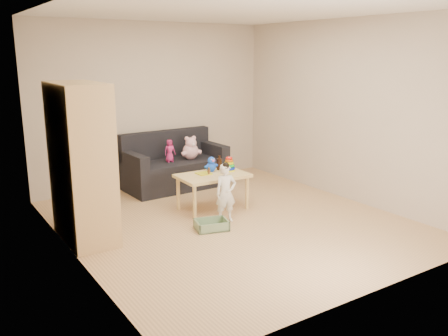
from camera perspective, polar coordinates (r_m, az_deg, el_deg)
room at (r=5.84m, az=0.94°, el=5.66°), size 4.50×4.50×4.50m
wardrobe at (r=5.59m, az=-16.78°, el=0.57°), size 0.50×1.00×1.80m
sofa at (r=7.65m, az=-5.84°, el=-0.71°), size 1.62×0.86×0.45m
play_table at (r=6.55m, az=-1.37°, el=-2.88°), size 0.96×0.62×0.50m
storage_bin at (r=5.86m, az=-1.51°, el=-6.84°), size 0.45×0.39×0.12m
toddler at (r=6.04m, az=0.22°, el=-3.11°), size 0.31×0.24×0.74m
pink_bear at (r=7.63m, az=-4.06°, el=2.23°), size 0.31×0.28×0.32m
doll at (r=7.46m, az=-6.55°, el=2.05°), size 0.18×0.13×0.35m
ring_stacker at (r=6.66m, az=0.61°, el=0.32°), size 0.18×0.18×0.20m
brown_bottle at (r=6.72m, az=-0.57°, el=0.52°), size 0.07×0.07×0.21m
blue_plush at (r=6.61m, az=-1.57°, el=0.49°), size 0.21×0.18×0.22m
wooden_figure at (r=6.44m, az=-1.83°, el=-0.37°), size 0.04×0.04×0.11m
yellow_book at (r=6.51m, az=-2.45°, el=-0.65°), size 0.19×0.19×0.01m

